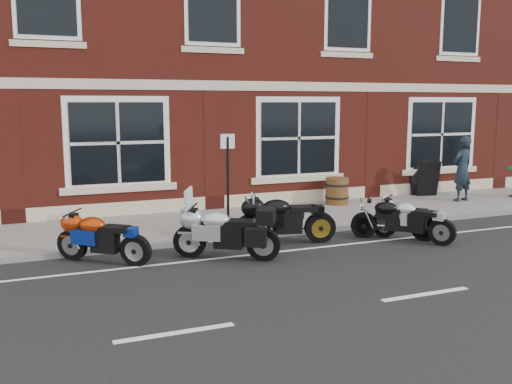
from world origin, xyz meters
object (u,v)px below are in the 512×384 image
(moto_sport_black, at_px, (283,218))
(pedestrian_left, at_px, (462,169))
(parking_sign, at_px, (228,177))
(moto_touring_silver, at_px, (223,230))
(moto_sport_red, at_px, (102,236))
(moto_naked_black, at_px, (392,217))
(moto_sport_silver, at_px, (411,219))
(barrel_planter, at_px, (337,191))
(a_board_sign, at_px, (424,178))

(moto_sport_black, height_order, pedestrian_left, pedestrian_left)
(parking_sign, bearing_deg, moto_sport_black, -35.03)
(moto_touring_silver, xyz_separation_m, moto_sport_red, (-2.18, 0.60, -0.05))
(moto_sport_red, distance_m, moto_naked_black, 6.14)
(moto_touring_silver, distance_m, moto_sport_silver, 4.24)
(moto_sport_silver, bearing_deg, barrel_planter, 52.60)
(a_board_sign, bearing_deg, moto_sport_silver, -117.83)
(moto_touring_silver, relative_size, moto_sport_red, 1.16)
(barrel_planter, xyz_separation_m, parking_sign, (-4.11, -2.39, 0.89))
(moto_naked_black, distance_m, barrel_planter, 3.76)
(moto_sport_black, xyz_separation_m, parking_sign, (-0.96, 0.77, 0.82))
(moto_sport_black, height_order, a_board_sign, a_board_sign)
(moto_sport_red, xyz_separation_m, a_board_sign, (10.11, 3.45, 0.16))
(moto_sport_black, bearing_deg, barrel_planter, -31.20)
(moto_touring_silver, xyz_separation_m, moto_naked_black, (3.94, 0.11, -0.07))
(parking_sign, bearing_deg, moto_sport_silver, -19.37)
(moto_sport_red, height_order, barrel_planter, moto_sport_red)
(moto_touring_silver, xyz_separation_m, parking_sign, (0.60, 1.40, 0.82))
(moto_sport_black, height_order, parking_sign, parking_sign)
(moto_sport_black, xyz_separation_m, a_board_sign, (6.38, 3.42, 0.11))
(moto_sport_red, xyz_separation_m, moto_naked_black, (6.12, -0.49, -0.02))
(moto_touring_silver, bearing_deg, a_board_sign, -30.60)
(pedestrian_left, bearing_deg, barrel_planter, -25.39)
(barrel_planter, bearing_deg, moto_sport_red, -155.10)
(moto_sport_black, height_order, moto_naked_black, moto_sport_black)
(moto_sport_silver, bearing_deg, moto_sport_red, 142.52)
(a_board_sign, bearing_deg, moto_sport_red, -147.73)
(moto_touring_silver, distance_m, parking_sign, 1.73)
(moto_naked_black, relative_size, barrel_planter, 2.10)
(pedestrian_left, relative_size, a_board_sign, 1.72)
(barrel_planter, bearing_deg, moto_sport_silver, -96.71)
(moto_sport_red, bearing_deg, pedestrian_left, -37.54)
(moto_touring_silver, relative_size, barrel_planter, 2.44)
(parking_sign, bearing_deg, moto_naked_black, -17.27)
(parking_sign, bearing_deg, barrel_planter, 34.11)
(moto_sport_black, relative_size, parking_sign, 0.98)
(moto_sport_silver, relative_size, parking_sign, 0.77)
(moto_naked_black, bearing_deg, moto_sport_black, 113.90)
(pedestrian_left, distance_m, parking_sign, 7.85)
(moto_sport_silver, xyz_separation_m, a_board_sign, (3.70, 4.21, 0.18))
(a_board_sign, distance_m, barrel_planter, 3.25)
(moto_sport_silver, xyz_separation_m, moto_naked_black, (-0.30, 0.27, -0.00))
(moto_sport_silver, xyz_separation_m, pedestrian_left, (4.07, 3.02, 0.58))
(moto_touring_silver, xyz_separation_m, a_board_sign, (7.93, 4.05, 0.11))
(moto_sport_silver, relative_size, pedestrian_left, 0.89)
(pedestrian_left, height_order, parking_sign, parking_sign)
(moto_touring_silver, relative_size, parking_sign, 0.84)
(moto_sport_black, relative_size, moto_naked_black, 1.36)
(moto_touring_silver, height_order, barrel_planter, moto_touring_silver)
(barrel_planter, bearing_deg, moto_touring_silver, -141.09)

